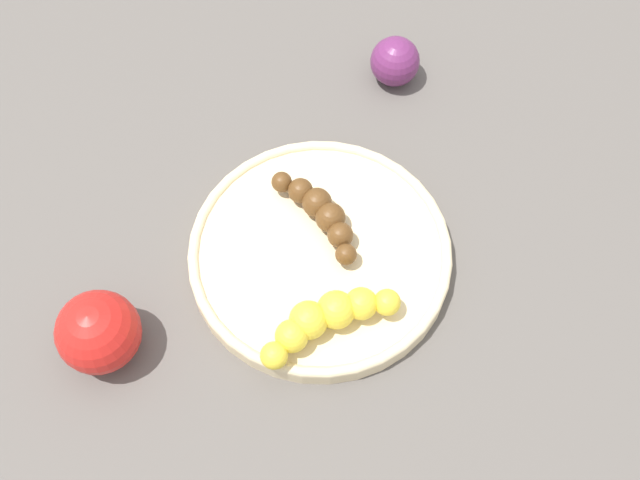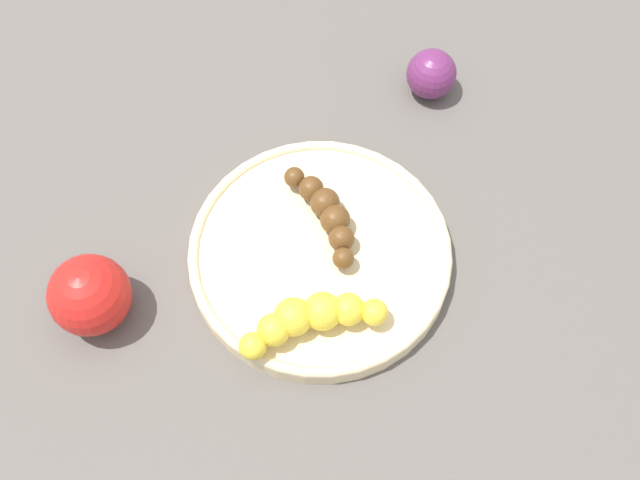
{
  "view_description": "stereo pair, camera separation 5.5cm",
  "coord_description": "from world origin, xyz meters",
  "px_view_note": "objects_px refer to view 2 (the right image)",
  "views": [
    {
      "loc": [
        0.04,
        -0.31,
        0.63
      ],
      "look_at": [
        0.0,
        0.0,
        0.04
      ],
      "focal_mm": 41.88,
      "sensor_mm": 36.0,
      "label": 1
    },
    {
      "loc": [
        0.09,
        -0.3,
        0.63
      ],
      "look_at": [
        0.0,
        0.0,
        0.04
      ],
      "focal_mm": 41.88,
      "sensor_mm": 36.0,
      "label": 2
    }
  ],
  "objects_px": {
    "fruit_bowl": "(320,253)",
    "plum_purple": "(431,74)",
    "banana_overripe": "(327,213)",
    "apple_red": "(90,295)",
    "banana_yellow": "(311,319)"
  },
  "relations": [
    {
      "from": "plum_purple",
      "to": "banana_overripe",
      "type": "bearing_deg",
      "value": -105.33
    },
    {
      "from": "banana_overripe",
      "to": "fruit_bowl",
      "type": "bearing_deg",
      "value": -128.91
    },
    {
      "from": "banana_yellow",
      "to": "plum_purple",
      "type": "relative_size",
      "value": 2.16
    },
    {
      "from": "fruit_bowl",
      "to": "banana_overripe",
      "type": "distance_m",
      "value": 0.04
    },
    {
      "from": "banana_overripe",
      "to": "plum_purple",
      "type": "bearing_deg",
      "value": 29.54
    },
    {
      "from": "banana_yellow",
      "to": "plum_purple",
      "type": "xyz_separation_m",
      "value": [
        0.03,
        0.3,
        -0.01
      ]
    },
    {
      "from": "banana_overripe",
      "to": "plum_purple",
      "type": "xyz_separation_m",
      "value": [
        0.05,
        0.19,
        -0.01
      ]
    },
    {
      "from": "fruit_bowl",
      "to": "plum_purple",
      "type": "bearing_deg",
      "value": 77.55
    },
    {
      "from": "fruit_bowl",
      "to": "banana_overripe",
      "type": "relative_size",
      "value": 2.76
    },
    {
      "from": "fruit_bowl",
      "to": "plum_purple",
      "type": "xyz_separation_m",
      "value": [
        0.05,
        0.23,
        0.01
      ]
    },
    {
      "from": "plum_purple",
      "to": "apple_red",
      "type": "xyz_separation_m",
      "value": [
        -0.22,
        -0.34,
        0.01
      ]
    },
    {
      "from": "banana_overripe",
      "to": "apple_red",
      "type": "distance_m",
      "value": 0.22
    },
    {
      "from": "banana_yellow",
      "to": "apple_red",
      "type": "bearing_deg",
      "value": 67.0
    },
    {
      "from": "banana_overripe",
      "to": "apple_red",
      "type": "bearing_deg",
      "value": 174.56
    },
    {
      "from": "fruit_bowl",
      "to": "apple_red",
      "type": "xyz_separation_m",
      "value": [
        -0.17,
        -0.11,
        0.02
      ]
    }
  ]
}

